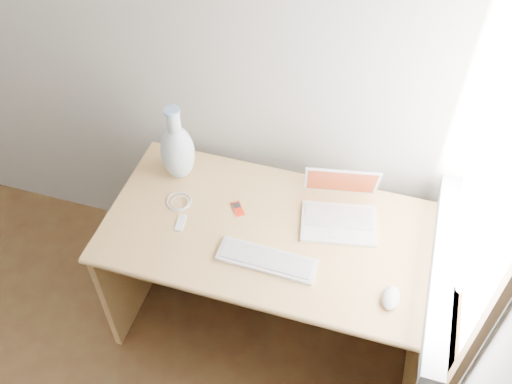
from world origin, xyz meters
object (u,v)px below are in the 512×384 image
(laptop, at_px, (342,210))
(external_keyboard, at_px, (267,260))
(desk, at_px, (279,247))
(vase, at_px, (177,150))

(laptop, height_order, external_keyboard, laptop)
(desk, distance_m, external_keyboard, 0.32)
(laptop, bearing_deg, external_keyboard, -138.11)
(laptop, bearing_deg, vase, 166.39)
(external_keyboard, distance_m, vase, 0.61)
(desk, bearing_deg, external_keyboard, -87.99)
(laptop, height_order, vase, vase)
(external_keyboard, relative_size, vase, 1.05)
(vase, bearing_deg, desk, -11.89)
(desk, height_order, laptop, laptop)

